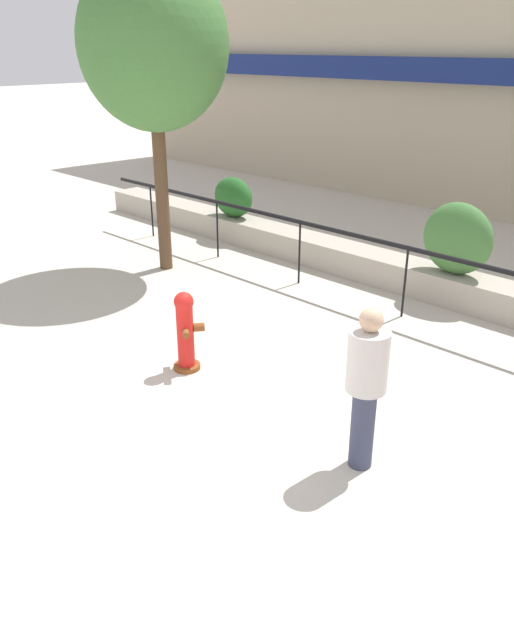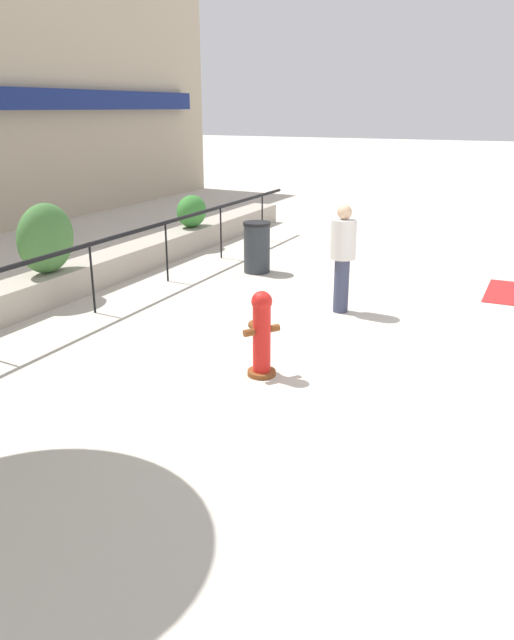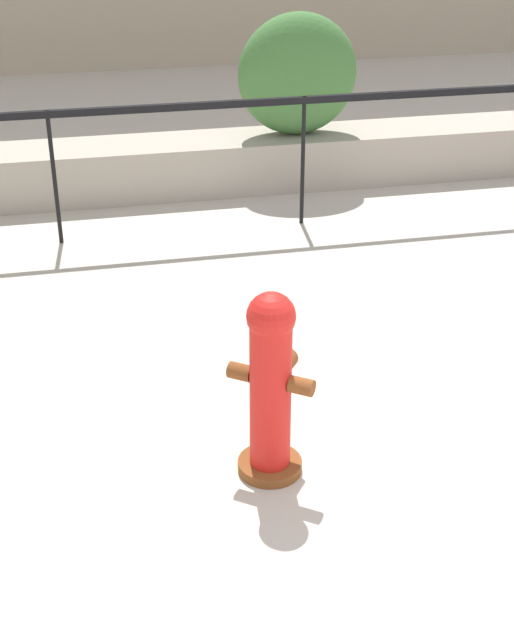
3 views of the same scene
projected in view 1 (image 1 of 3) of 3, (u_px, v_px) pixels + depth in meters
The scene contains 8 objects.
ground_plane at pixel (150, 448), 6.63m from camera, with size 120.00×120.00×0.00m, color beige.
planter_wall_low at pixel (439, 284), 10.45m from camera, with size 18.00×0.70×0.50m, color #ADA393.
fence_railing_segment at pixel (408, 255), 9.42m from camera, with size 15.00×0.05×1.15m.
hedge_bush_0 at pixel (233, 197), 13.35m from camera, with size 1.01×0.57×0.85m, color #235B23.
hedge_bush_1 at pixel (457, 239), 9.97m from camera, with size 1.17×0.59×1.17m, color #427538.
fire_hydrant at pixel (186, 331), 8.03m from camera, with size 0.49×0.49×1.08m.
street_tree at pixel (153, 45), 10.37m from camera, with size 2.70×2.43×5.35m.
pedestrian at pixel (366, 380), 5.98m from camera, with size 0.56×0.56×1.73m.
Camera 1 is at (4.66, -3.14, 3.94)m, focal length 35.00 mm.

